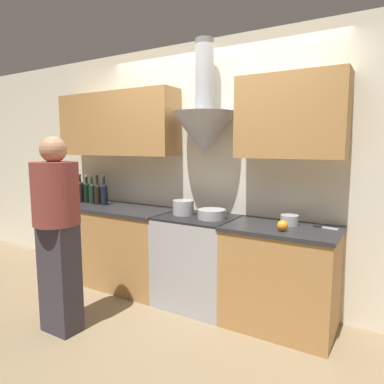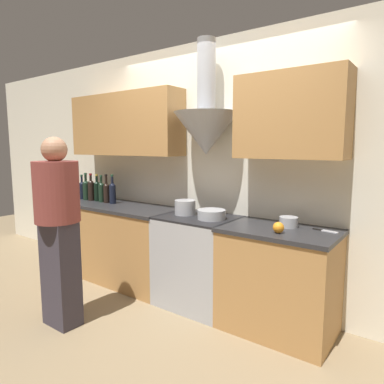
{
  "view_description": "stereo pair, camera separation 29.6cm",
  "coord_description": "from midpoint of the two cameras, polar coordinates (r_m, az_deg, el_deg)",
  "views": [
    {
      "loc": [
        1.61,
        -2.45,
        1.55
      ],
      "look_at": [
        0.0,
        0.26,
        1.13
      ],
      "focal_mm": 32.0,
      "sensor_mm": 36.0,
      "label": 1
    },
    {
      "loc": [
        1.86,
        -2.28,
        1.55
      ],
      "look_at": [
        0.0,
        0.26,
        1.13
      ],
      "focal_mm": 32.0,
      "sensor_mm": 36.0,
      "label": 2
    }
  ],
  "objects": [
    {
      "name": "person_foreground_left",
      "position": [
        3.07,
        -18.87,
        -5.19
      ],
      "size": [
        0.37,
        0.37,
        1.63
      ],
      "color": "#38333D",
      "rests_on": "ground_plane"
    },
    {
      "name": "chefs_knife",
      "position": [
        2.99,
        24.05,
        -5.95
      ],
      "size": [
        0.2,
        0.06,
        0.01
      ],
      "rotation": [
        0.0,
        0.0,
        -0.15
      ],
      "color": "silver",
      "rests_on": "counter_right"
    },
    {
      "name": "orange_fruit",
      "position": [
        2.79,
        17.2,
        -5.72
      ],
      "size": [
        0.09,
        0.09,
        0.09
      ],
      "color": "orange",
      "rests_on": "counter_right"
    },
    {
      "name": "wall_back",
      "position": [
        3.51,
        4.45,
        6.31
      ],
      "size": [
        8.4,
        0.62,
        2.6
      ],
      "color": "silver",
      "rests_on": "ground_plane"
    },
    {
      "name": "counter_right",
      "position": [
        3.08,
        16.94,
        -13.87
      ],
      "size": [
        0.94,
        0.62,
        0.88
      ],
      "color": "#B27F47",
      "rests_on": "ground_plane"
    },
    {
      "name": "mixing_bowl",
      "position": [
        3.19,
        5.94,
        -3.76
      ],
      "size": [
        0.26,
        0.26,
        0.09
      ],
      "color": "#A8AAAF",
      "rests_on": "stove_range"
    },
    {
      "name": "wine_bottle_6",
      "position": [
        4.09,
        -11.12,
        -0.0
      ],
      "size": [
        0.08,
        0.08,
        0.34
      ],
      "color": "black",
      "rests_on": "counter_left"
    },
    {
      "name": "wine_bottle_0",
      "position": [
        4.55,
        -16.1,
        0.44
      ],
      "size": [
        0.07,
        0.07,
        0.31
      ],
      "color": "black",
      "rests_on": "counter_left"
    },
    {
      "name": "wine_bottle_3",
      "position": [
        4.33,
        -13.69,
        0.32
      ],
      "size": [
        0.07,
        0.07,
        0.33
      ],
      "color": "black",
      "rests_on": "counter_left"
    },
    {
      "name": "counter_left",
      "position": [
        4.12,
        -10.14,
        -8.15
      ],
      "size": [
        1.58,
        0.62,
        0.88
      ],
      "color": "#B27F47",
      "rests_on": "ground_plane"
    },
    {
      "name": "ground_plane",
      "position": [
        3.32,
        -0.07,
        -20.25
      ],
      "size": [
        12.0,
        12.0,
        0.0
      ],
      "primitive_type": "plane",
      "color": "#847051"
    },
    {
      "name": "stock_pot",
      "position": [
        3.38,
        1.34,
        -2.59
      ],
      "size": [
        0.21,
        0.21,
        0.14
      ],
      "color": "#A8AAAF",
      "rests_on": "stove_range"
    },
    {
      "name": "wine_bottle_2",
      "position": [
        4.39,
        -14.65,
        0.45
      ],
      "size": [
        0.08,
        0.08,
        0.34
      ],
      "color": "black",
      "rests_on": "counter_left"
    },
    {
      "name": "wine_bottle_5",
      "position": [
        4.17,
        -12.12,
        0.04
      ],
      "size": [
        0.07,
        0.07,
        0.34
      ],
      "color": "black",
      "rests_on": "counter_left"
    },
    {
      "name": "stove_range",
      "position": [
        3.42,
        3.56,
        -11.32
      ],
      "size": [
        0.73,
        0.6,
        0.88
      ],
      "color": "#A8AAAF",
      "rests_on": "ground_plane"
    },
    {
      "name": "wine_bottle_4",
      "position": [
        4.24,
        -12.95,
        0.14
      ],
      "size": [
        0.07,
        0.07,
        0.33
      ],
      "color": "black",
      "rests_on": "counter_left"
    },
    {
      "name": "saucepan",
      "position": [
        3.02,
        18.54,
        -4.79
      ],
      "size": [
        0.15,
        0.15,
        0.09
      ],
      "color": "#A8AAAF",
      "rests_on": "counter_right"
    },
    {
      "name": "wine_bottle_1",
      "position": [
        4.46,
        -15.46,
        0.47
      ],
      "size": [
        0.08,
        0.08,
        0.34
      ],
      "color": "black",
      "rests_on": "counter_left"
    }
  ]
}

